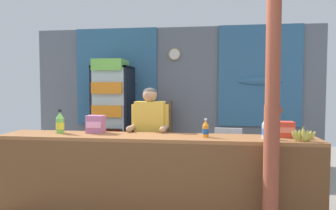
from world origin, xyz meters
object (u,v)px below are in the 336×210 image
Objects in this scene: soda_bottle_lime_soda at (60,123)px; snack_box_wafer at (96,124)px; stall_counter at (153,168)px; bottle_shelf_rack at (159,131)px; soda_bottle_water at (265,129)px; snack_box_crackers at (285,129)px; drink_fridge at (113,109)px; timber_post at (272,111)px; shopkeeper at (150,129)px; plastic_lawn_chair at (228,150)px; soda_bottle_orange_soda at (206,129)px; banana_bunch at (303,136)px.

soda_bottle_lime_soda is 0.43m from snack_box_wafer.
bottle_shelf_rack is at bearing 97.69° from stall_counter.
soda_bottle_water is (1.24, 0.06, 0.46)m from stall_counter.
bottle_shelf_rack is 5.68× the size of snack_box_wafer.
snack_box_crackers is (2.68, 0.07, -0.04)m from soda_bottle_lime_soda.
soda_bottle_water is (2.38, -2.01, -0.05)m from drink_fridge.
shopkeeper is at bearing 146.02° from timber_post.
snack_box_wafer is (-2.00, 0.57, -0.23)m from timber_post.
soda_bottle_lime_soda is (-2.12, -1.35, 0.55)m from plastic_lawn_chair.
soda_bottle_lime_soda is at bearing -111.29° from bottle_shelf_rack.
stall_counter is 14.22× the size of soda_bottle_water.
soda_bottle_lime_soda is at bearing -178.51° from snack_box_crackers.
shopkeeper is 6.81× the size of snack_box_wafer.
soda_bottle_lime_soda reaches higher than stall_counter.
soda_bottle_orange_soda is 0.82× the size of soda_bottle_water.
banana_bunch is at bearing 37.05° from timber_post.
plastic_lawn_chair is 2.93× the size of soda_bottle_lime_soda.
plastic_lawn_chair is at bearing 39.75° from shopkeeper.
snack_box_crackers is (0.26, 0.55, -0.25)m from timber_post.
stall_counter is at bearing -7.32° from soda_bottle_lime_soda.
snack_box_crackers is at bearing 8.45° from stall_counter.
bottle_shelf_rack is at bearing 119.96° from timber_post.
drink_fridge is 3.47m from banana_bunch.
bottle_shelf_rack is 2.21m from snack_box_wafer.
drink_fridge is 1.92m from soda_bottle_lime_soda.
snack_box_wafer reaches higher than banana_bunch.
bottle_shelf_rack reaches higher than stall_counter.
timber_post is 1.71m from shopkeeper.
soda_bottle_lime_soda is 1.35× the size of snack_box_wafer.
soda_bottle_orange_soda is (0.74, -0.52, 0.08)m from shopkeeper.
bottle_shelf_rack reaches higher than plastic_lawn_chair.
soda_bottle_orange_soda is at bearing -171.66° from snack_box_crackers.
banana_bunch is at bearing -7.03° from snack_box_wafer.
snack_box_wafer is (-0.61, -0.36, 0.10)m from shopkeeper.
snack_box_wafer reaches higher than stall_counter.
shopkeeper is at bearing -84.48° from bottle_shelf_rack.
stall_counter is at bearing -61.18° from drink_fridge.
shopkeeper reaches higher than soda_bottle_orange_soda.
shopkeeper is at bearing -55.95° from drink_fridge.
bottle_shelf_rack is (-1.56, 2.70, -0.61)m from timber_post.
timber_post is at bearing -16.00° from snack_box_wafer.
snack_box_wafer is (-2.26, 0.02, 0.02)m from snack_box_crackers.
soda_bottle_water is 0.30m from snack_box_crackers.
shopkeeper is at bearing 166.85° from snack_box_crackers.
shopkeeper is 1.69m from snack_box_crackers.
soda_bottle_water is at bearing 2.54° from stall_counter.
timber_post is 8.93× the size of soda_bottle_lime_soda.
bottle_shelf_rack is 1.80m from shopkeeper.
drink_fridge is at bearing 131.22° from soda_bottle_orange_soda.
stall_counter is at bearing -171.55° from snack_box_crackers.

